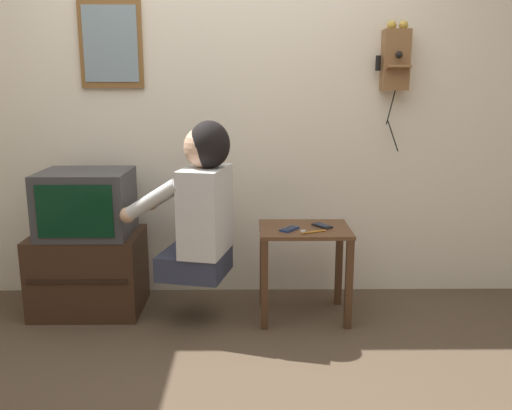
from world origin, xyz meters
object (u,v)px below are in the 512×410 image
(framed_picture, at_px, (111,44))
(cell_phone_held, at_px, (289,229))
(person, at_px, (201,202))
(toothbrush, at_px, (312,232))
(television, at_px, (86,203))
(cell_phone_spare, at_px, (322,226))
(wall_phone_antique, at_px, (395,59))

(framed_picture, distance_m, cell_phone_held, 1.56)
(person, bearing_deg, toothbrush, -80.64)
(television, distance_m, cell_phone_spare, 1.39)
(television, bearing_deg, wall_phone_antique, 8.48)
(wall_phone_antique, bearing_deg, framed_picture, 178.53)
(person, bearing_deg, wall_phone_antique, -56.32)
(person, relative_size, cell_phone_held, 6.53)
(television, distance_m, toothbrush, 1.33)
(cell_phone_spare, bearing_deg, wall_phone_antique, 2.04)
(wall_phone_antique, bearing_deg, person, -159.40)
(wall_phone_antique, bearing_deg, toothbrush, -138.66)
(framed_picture, distance_m, toothbrush, 1.67)
(television, height_order, cell_phone_spare, television)
(cell_phone_held, height_order, cell_phone_spare, same)
(cell_phone_held, relative_size, toothbrush, 0.90)
(television, bearing_deg, cell_phone_held, -6.49)
(framed_picture, bearing_deg, person, -40.09)
(cell_phone_held, bearing_deg, cell_phone_spare, 56.29)
(toothbrush, bearing_deg, television, 57.54)
(television, bearing_deg, framed_picture, 69.81)
(person, relative_size, toothbrush, 5.87)
(cell_phone_held, distance_m, toothbrush, 0.14)
(toothbrush, bearing_deg, framed_picture, 42.63)
(framed_picture, bearing_deg, wall_phone_antique, -1.47)
(television, relative_size, cell_phone_held, 3.79)
(television, bearing_deg, cell_phone_spare, -2.69)
(cell_phone_spare, bearing_deg, toothbrush, -153.93)
(cell_phone_spare, xyz_separation_m, toothbrush, (-0.08, -0.14, 0.00))
(framed_picture, relative_size, toothbrush, 3.49)
(person, relative_size, television, 1.72)
(cell_phone_held, bearing_deg, framed_picture, -166.41)
(person, xyz_separation_m, wall_phone_antique, (1.16, 0.44, 0.80))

